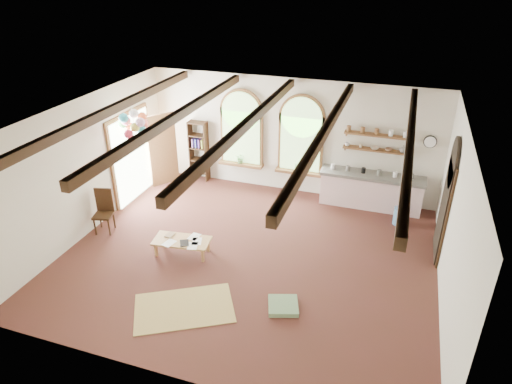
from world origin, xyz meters
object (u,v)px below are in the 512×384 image
at_px(coffee_table, 182,242).
at_px(balloon_cluster, 133,123).
at_px(kitchen_counter, 371,190).
at_px(side_chair, 104,220).

distance_m(coffee_table, balloon_cluster, 3.25).
height_order(kitchen_counter, balloon_cluster, balloon_cluster).
bearing_deg(side_chair, coffee_table, -7.24).
height_order(coffee_table, balloon_cluster, balloon_cluster).
distance_m(kitchen_counter, coffee_table, 5.18).
relative_size(kitchen_counter, coffee_table, 2.02).
relative_size(side_chair, balloon_cluster, 0.94).
bearing_deg(kitchen_counter, balloon_cluster, -161.15).
xyz_separation_m(kitchen_counter, balloon_cluster, (-5.71, -1.95, 1.86)).
height_order(coffee_table, side_chair, side_chair).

